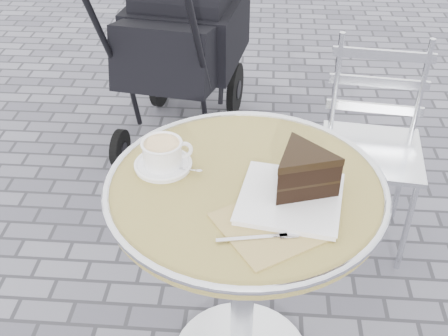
# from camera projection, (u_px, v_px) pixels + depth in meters

# --- Properties ---
(cafe_table) EXTENTS (0.72, 0.72, 0.74)m
(cafe_table) POSITION_uv_depth(u_px,v_px,m) (244.00, 233.00, 1.51)
(cafe_table) COLOR silver
(cafe_table) RESTS_ON ground
(cappuccino_set) EXTENTS (0.17, 0.15, 0.08)m
(cappuccino_set) POSITION_uv_depth(u_px,v_px,m) (163.00, 156.00, 1.45)
(cappuccino_set) COLOR white
(cappuccino_set) RESTS_ON cafe_table
(cake_plate_set) EXTENTS (0.33, 0.38, 0.13)m
(cake_plate_set) POSITION_uv_depth(u_px,v_px,m) (300.00, 178.00, 1.33)
(cake_plate_set) COLOR tan
(cake_plate_set) RESTS_ON cafe_table
(bistro_chair) EXTENTS (0.40, 0.40, 0.81)m
(bistro_chair) POSITION_uv_depth(u_px,v_px,m) (374.00, 121.00, 2.10)
(bistro_chair) COLOR silver
(bistro_chair) RESTS_ON ground
(baby_stroller) EXTENTS (0.61, 1.08, 1.06)m
(baby_stroller) POSITION_uv_depth(u_px,v_px,m) (182.00, 46.00, 2.72)
(baby_stroller) COLOR black
(baby_stroller) RESTS_ON ground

